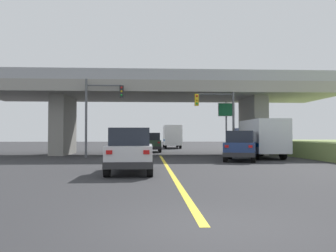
% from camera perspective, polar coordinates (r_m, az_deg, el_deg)
% --- Properties ---
extents(ground, '(160.00, 160.00, 0.00)m').
position_cam_1_polar(ground, '(33.79, -1.36, -4.44)').
color(ground, '#2B2B2D').
extents(overpass_bridge, '(31.66, 9.30, 7.12)m').
position_cam_1_polar(overpass_bridge, '(33.93, -1.35, 4.26)').
color(overpass_bridge, gray).
rests_on(overpass_bridge, ground).
extents(lane_divider_stripe, '(0.20, 24.42, 0.01)m').
position_cam_1_polar(lane_divider_stripe, '(18.91, 0.03, -6.64)').
color(lane_divider_stripe, yellow).
rests_on(lane_divider_stripe, ground).
extents(suv_lead, '(2.00, 4.76, 2.02)m').
position_cam_1_polar(suv_lead, '(16.68, -5.88, -3.82)').
color(suv_lead, silver).
rests_on(suv_lead, ground).
extents(suv_crossing, '(3.22, 4.70, 2.02)m').
position_cam_1_polar(suv_crossing, '(25.06, 11.33, -3.07)').
color(suv_crossing, navy).
rests_on(suv_crossing, ground).
extents(box_truck, '(2.33, 7.41, 2.89)m').
position_cam_1_polar(box_truck, '(29.01, 14.23, -1.80)').
color(box_truck, navy).
rests_on(box_truck, ground).
extents(sedan_oncoming, '(1.95, 4.33, 2.02)m').
position_cam_1_polar(sedan_oncoming, '(38.68, -2.57, -2.58)').
color(sedan_oncoming, '#2D4C33').
rests_on(sedan_oncoming, ground).
extents(traffic_signal_nearside, '(3.26, 0.36, 5.78)m').
position_cam_1_polar(traffic_signal_nearside, '(29.83, 8.22, 2.26)').
color(traffic_signal_nearside, '#56595E').
rests_on(traffic_signal_nearside, ground).
extents(traffic_signal_farside, '(3.00, 0.36, 6.16)m').
position_cam_1_polar(traffic_signal_farside, '(29.01, -10.87, 2.98)').
color(traffic_signal_farside, '#56595E').
rests_on(traffic_signal_farside, ground).
extents(highway_sign, '(1.46, 0.17, 4.73)m').
position_cam_1_polar(highway_sign, '(32.15, 9.12, 1.59)').
color(highway_sign, slate).
rests_on(highway_sign, ground).
extents(semi_truck_distant, '(2.33, 7.52, 3.15)m').
position_cam_1_polar(semi_truck_distant, '(51.17, 0.62, -1.63)').
color(semi_truck_distant, silver).
rests_on(semi_truck_distant, ground).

